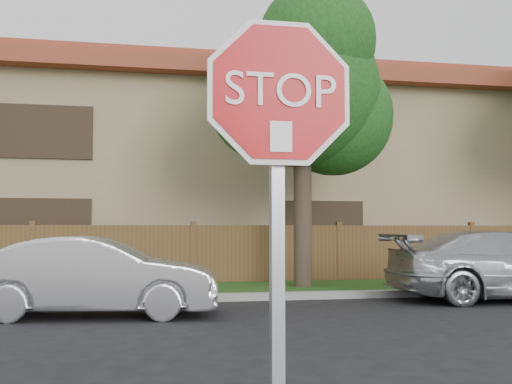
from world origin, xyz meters
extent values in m
cube|color=gray|center=(0.00, 8.15, 0.07)|extent=(70.00, 0.30, 0.15)
cube|color=#1E4714|center=(0.00, 9.80, 0.06)|extent=(70.00, 3.00, 0.12)
cube|color=brown|center=(0.00, 11.40, 0.80)|extent=(70.00, 0.12, 1.60)
cube|color=tan|center=(0.00, 17.00, 3.00)|extent=(34.00, 8.00, 6.00)
cube|color=brown|center=(0.00, 17.00, 6.25)|extent=(35.20, 9.20, 0.50)
cube|color=brown|center=(0.00, 17.00, 6.85)|extent=(33.00, 5.50, 0.70)
cylinder|color=#382B21|center=(2.50, 9.70, 1.96)|extent=(0.44, 0.44, 3.92)
sphere|color=#193F13|center=(2.50, 9.70, 4.90)|extent=(3.80, 3.80, 3.80)
sphere|color=#193F13|center=(3.40, 10.00, 4.34)|extent=(3.00, 3.00, 3.00)
sphere|color=#193F13|center=(1.70, 9.30, 4.62)|extent=(3.20, 3.20, 3.20)
sphere|color=#193F13|center=(2.70, 9.10, 5.95)|extent=(2.80, 2.80, 2.80)
cube|color=gray|center=(-0.74, -1.44, 1.25)|extent=(0.06, 0.06, 2.30)
cylinder|color=white|center=(-0.74, -1.50, 2.15)|extent=(1.01, 0.02, 1.01)
cylinder|color=#BD0709|center=(-0.74, -1.51, 2.15)|extent=(0.93, 0.02, 0.93)
cube|color=white|center=(-0.74, -1.53, 1.93)|extent=(0.11, 0.00, 0.15)
imported|color=silver|center=(-2.10, 6.31, 0.68)|extent=(4.29, 1.95, 1.36)
imported|color=#A8ABAF|center=(6.19, 7.07, 0.73)|extent=(5.13, 2.38, 1.45)
camera|label=1|loc=(-1.41, -4.31, 1.48)|focal=42.00mm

